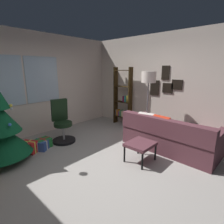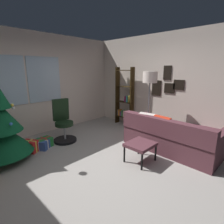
{
  "view_description": "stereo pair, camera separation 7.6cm",
  "coord_description": "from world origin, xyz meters",
  "px_view_note": "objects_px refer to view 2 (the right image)",
  "views": [
    {
      "loc": [
        -2.16,
        -2.14,
        1.78
      ],
      "look_at": [
        0.2,
        0.03,
        0.99
      ],
      "focal_mm": 28.07,
      "sensor_mm": 36.0,
      "label": 1
    },
    {
      "loc": [
        -2.11,
        -2.19,
        1.78
      ],
      "look_at": [
        0.2,
        0.03,
        0.99
      ],
      "focal_mm": 28.07,
      "sensor_mm": 36.0,
      "label": 2
    }
  ],
  "objects_px": {
    "office_chair": "(63,125)",
    "bookshelf": "(125,100)",
    "gift_box_red": "(30,146)",
    "holiday_tree": "(0,127)",
    "gift_box_blue": "(41,144)",
    "floor_lamp": "(150,82)",
    "gift_box_green": "(44,143)",
    "couch": "(179,137)",
    "footstool": "(140,145)"
  },
  "relations": [
    {
      "from": "footstool",
      "to": "office_chair",
      "type": "relative_size",
      "value": 0.5
    },
    {
      "from": "gift_box_red",
      "to": "gift_box_blue",
      "type": "bearing_deg",
      "value": -4.06
    },
    {
      "from": "footstool",
      "to": "bookshelf",
      "type": "bearing_deg",
      "value": 47.28
    },
    {
      "from": "gift_box_red",
      "to": "bookshelf",
      "type": "xyz_separation_m",
      "value": [
        2.98,
        -0.2,
        0.67
      ]
    },
    {
      "from": "couch",
      "to": "gift_box_green",
      "type": "xyz_separation_m",
      "value": [
        -2.08,
        2.3,
        -0.17
      ]
    },
    {
      "from": "couch",
      "to": "office_chair",
      "type": "distance_m",
      "value": 2.78
    },
    {
      "from": "footstool",
      "to": "gift_box_blue",
      "type": "xyz_separation_m",
      "value": [
        -1.1,
        1.95,
        -0.23
      ]
    },
    {
      "from": "gift_box_green",
      "to": "bookshelf",
      "type": "xyz_separation_m",
      "value": [
        2.65,
        -0.22,
        0.69
      ]
    },
    {
      "from": "office_chair",
      "to": "bookshelf",
      "type": "distance_m",
      "value": 2.16
    },
    {
      "from": "floor_lamp",
      "to": "office_chair",
      "type": "bearing_deg",
      "value": 141.45
    },
    {
      "from": "holiday_tree",
      "to": "bookshelf",
      "type": "height_order",
      "value": "holiday_tree"
    },
    {
      "from": "couch",
      "to": "holiday_tree",
      "type": "height_order",
      "value": "holiday_tree"
    },
    {
      "from": "office_chair",
      "to": "floor_lamp",
      "type": "distance_m",
      "value": 2.43
    },
    {
      "from": "couch",
      "to": "bookshelf",
      "type": "bearing_deg",
      "value": 74.76
    },
    {
      "from": "gift_box_red",
      "to": "floor_lamp",
      "type": "distance_m",
      "value": 3.2
    },
    {
      "from": "gift_box_red",
      "to": "gift_box_blue",
      "type": "height_order",
      "value": "gift_box_red"
    },
    {
      "from": "gift_box_green",
      "to": "bookshelf",
      "type": "distance_m",
      "value": 2.75
    },
    {
      "from": "couch",
      "to": "footstool",
      "type": "relative_size",
      "value": 3.89
    },
    {
      "from": "footstool",
      "to": "gift_box_blue",
      "type": "height_order",
      "value": "footstool"
    },
    {
      "from": "gift_box_green",
      "to": "gift_box_red",
      "type": "bearing_deg",
      "value": -175.87
    },
    {
      "from": "gift_box_blue",
      "to": "bookshelf",
      "type": "height_order",
      "value": "bookshelf"
    },
    {
      "from": "footstool",
      "to": "bookshelf",
      "type": "distance_m",
      "value": 2.46
    },
    {
      "from": "gift_box_red",
      "to": "holiday_tree",
      "type": "bearing_deg",
      "value": 178.5
    },
    {
      "from": "gift_box_green",
      "to": "couch",
      "type": "bearing_deg",
      "value": -47.87
    },
    {
      "from": "footstool",
      "to": "bookshelf",
      "type": "relative_size",
      "value": 0.29
    },
    {
      "from": "holiday_tree",
      "to": "floor_lamp",
      "type": "bearing_deg",
      "value": -23.71
    },
    {
      "from": "holiday_tree",
      "to": "bookshelf",
      "type": "distance_m",
      "value": 3.49
    },
    {
      "from": "gift_box_red",
      "to": "office_chair",
      "type": "height_order",
      "value": "office_chair"
    },
    {
      "from": "gift_box_red",
      "to": "gift_box_green",
      "type": "height_order",
      "value": "gift_box_red"
    },
    {
      "from": "holiday_tree",
      "to": "office_chair",
      "type": "height_order",
      "value": "holiday_tree"
    },
    {
      "from": "floor_lamp",
      "to": "gift_box_blue",
      "type": "bearing_deg",
      "value": 150.46
    },
    {
      "from": "holiday_tree",
      "to": "bookshelf",
      "type": "bearing_deg",
      "value": -3.44
    },
    {
      "from": "couch",
      "to": "bookshelf",
      "type": "distance_m",
      "value": 2.22
    },
    {
      "from": "office_chair",
      "to": "floor_lamp",
      "type": "bearing_deg",
      "value": -38.55
    },
    {
      "from": "gift_box_blue",
      "to": "bookshelf",
      "type": "bearing_deg",
      "value": -3.74
    },
    {
      "from": "gift_box_blue",
      "to": "bookshelf",
      "type": "xyz_separation_m",
      "value": [
        2.73,
        -0.18,
        0.69
      ]
    },
    {
      "from": "gift_box_red",
      "to": "bookshelf",
      "type": "bearing_deg",
      "value": -3.76
    },
    {
      "from": "gift_box_red",
      "to": "floor_lamp",
      "type": "relative_size",
      "value": 0.21
    },
    {
      "from": "couch",
      "to": "floor_lamp",
      "type": "distance_m",
      "value": 1.52
    },
    {
      "from": "holiday_tree",
      "to": "gift_box_blue",
      "type": "relative_size",
      "value": 4.97
    },
    {
      "from": "holiday_tree",
      "to": "office_chair",
      "type": "bearing_deg",
      "value": 0.56
    },
    {
      "from": "holiday_tree",
      "to": "gift_box_blue",
      "type": "bearing_deg",
      "value": -2.33
    },
    {
      "from": "office_chair",
      "to": "holiday_tree",
      "type": "bearing_deg",
      "value": -179.44
    },
    {
      "from": "bookshelf",
      "to": "floor_lamp",
      "type": "height_order",
      "value": "bookshelf"
    },
    {
      "from": "footstool",
      "to": "holiday_tree",
      "type": "xyz_separation_m",
      "value": [
        -1.84,
        1.98,
        0.37
      ]
    },
    {
      "from": "couch",
      "to": "gift_box_red",
      "type": "bearing_deg",
      "value": 136.59
    },
    {
      "from": "bookshelf",
      "to": "floor_lamp",
      "type": "relative_size",
      "value": 1.07
    },
    {
      "from": "office_chair",
      "to": "footstool",
      "type": "bearing_deg",
      "value": -76.55
    },
    {
      "from": "footstool",
      "to": "gift_box_blue",
      "type": "bearing_deg",
      "value": 119.32
    },
    {
      "from": "office_chair",
      "to": "bookshelf",
      "type": "relative_size",
      "value": 0.58
    }
  ]
}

